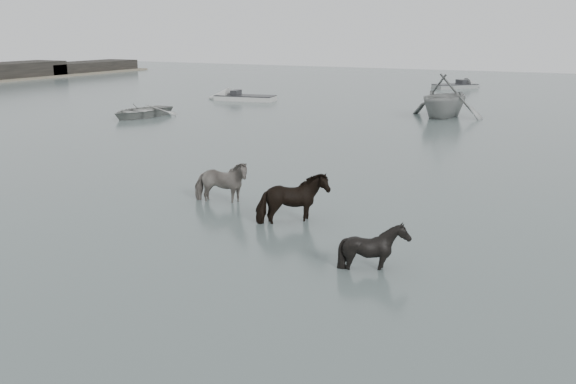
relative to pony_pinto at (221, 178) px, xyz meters
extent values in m
plane|color=#4E5D5A|center=(3.53, -2.43, -0.76)|extent=(140.00, 140.00, 0.00)
imported|color=black|center=(0.00, 0.00, 0.00)|extent=(1.97, 1.29, 1.53)
imported|color=black|center=(2.96, -0.97, 0.06)|extent=(1.93, 2.06, 1.65)
imported|color=black|center=(6.07, -3.21, -0.07)|extent=(1.54, 1.45, 1.39)
imported|color=#ADADA8|center=(-14.99, 14.50, -0.31)|extent=(3.47, 4.62, 0.91)
imported|color=#939693|center=(1.45, 22.62, 0.60)|extent=(5.38, 5.94, 2.74)
cube|color=black|center=(-46.47, 42.57, -0.01)|extent=(4.50, 14.00, 1.10)
camera|label=1|loc=(10.44, -16.11, 4.46)|focal=40.00mm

